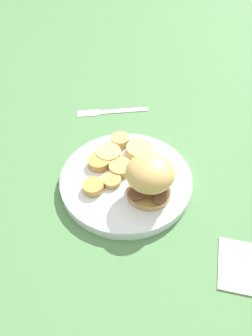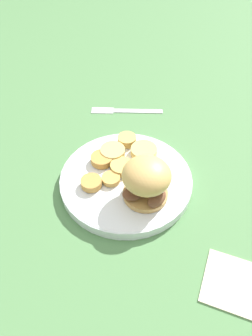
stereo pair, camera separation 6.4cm
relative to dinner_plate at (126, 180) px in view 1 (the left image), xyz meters
The scene contains 11 objects.
ground_plane 0.01m from the dinner_plate, ahead, with size 4.00×4.00×0.00m, color #4C7A47.
dinner_plate is the anchor object (origin of this frame).
sandwich 0.08m from the dinner_plate, 137.01° to the right, with size 0.10×0.09×0.09m.
potato_round_0 0.07m from the dinner_plate, 114.15° to the left, with size 0.04×0.04×0.01m, color #BC8942.
potato_round_1 0.07m from the dinner_plate, 29.92° to the left, with size 0.05×0.05×0.02m, color #DBB766.
potato_round_2 0.10m from the dinner_plate, ahead, with size 0.04×0.04×0.02m, color tan.
potato_round_3 0.08m from the dinner_plate, 24.49° to the right, with size 0.06×0.06×0.02m, color #DBB766.
potato_round_4 0.07m from the dinner_plate, 55.87° to the left, with size 0.05×0.05×0.01m, color #BC8942.
potato_round_5 0.04m from the dinner_plate, 115.12° to the left, with size 0.04×0.04×0.01m, color tan.
potato_round_6 0.03m from the dinner_plate, 28.13° to the left, with size 0.05×0.05×0.01m, color tan.
fork 0.24m from the dinner_plate, ahead, with size 0.03×0.18×0.00m.
Camera 1 is at (-0.43, 0.02, 0.51)m, focal length 35.00 mm.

